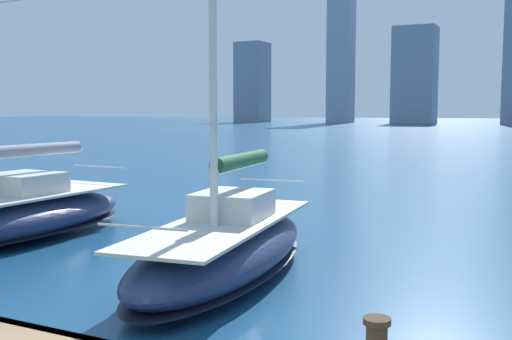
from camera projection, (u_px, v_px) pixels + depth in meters
The scene contains 2 objects.
sailboat_forest at pixel (225, 243), 12.28m from camera, with size 3.24×7.50×12.98m.
sailboat_grey at pixel (12, 214), 15.96m from camera, with size 3.07×7.75×9.32m.
Camera 1 is at (-4.75, 4.22, 3.42)m, focal length 42.00 mm.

